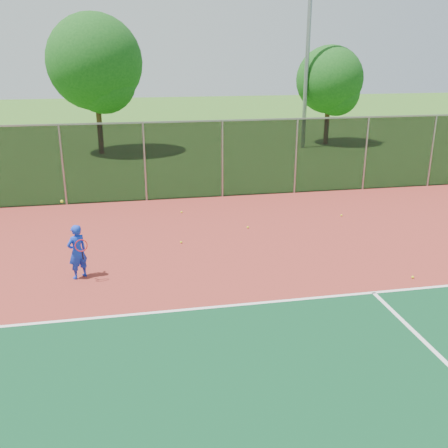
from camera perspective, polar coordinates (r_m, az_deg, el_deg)
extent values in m
plane|color=#30621C|center=(9.47, 13.88, -16.90)|extent=(120.00, 120.00, 0.00)
cube|color=#9C3227|center=(11.00, 9.59, -11.02)|extent=(30.00, 20.00, 0.02)
cube|color=white|center=(12.56, 16.71, -7.51)|extent=(22.00, 0.10, 0.00)
cube|color=black|center=(19.61, -0.19, 7.39)|extent=(30.00, 0.04, 3.00)
cube|color=gray|center=(19.37, -0.19, 11.74)|extent=(30.00, 0.06, 0.06)
imported|color=#1536CD|center=(13.07, -16.43, -3.05)|extent=(0.62, 0.58, 1.42)
cylinder|color=black|center=(12.83, -15.86, -3.47)|extent=(0.03, 0.15, 0.27)
torus|color=#A51414|center=(12.63, -16.01, -2.38)|extent=(0.30, 0.13, 0.29)
sphere|color=yellow|center=(12.79, -18.05, 2.47)|extent=(0.07, 0.07, 0.07)
sphere|color=yellow|center=(15.09, -4.92, -2.08)|extent=(0.07, 0.07, 0.07)
sphere|color=yellow|center=(17.99, 13.27, 0.98)|extent=(0.07, 0.07, 0.07)
sphere|color=yellow|center=(17.94, -4.88, 1.38)|extent=(0.07, 0.07, 0.07)
sphere|color=yellow|center=(13.63, 20.76, -5.70)|extent=(0.07, 0.07, 0.07)
sphere|color=yellow|center=(16.33, 2.74, -0.37)|extent=(0.07, 0.07, 0.07)
cylinder|color=gray|center=(30.53, 9.61, 20.27)|extent=(0.24, 0.24, 12.54)
cylinder|color=#3B2315|center=(29.43, -14.01, 10.60)|extent=(0.30, 0.30, 2.89)
sphere|color=#124613|center=(29.16, -14.59, 17.48)|extent=(5.15, 5.15, 5.15)
sphere|color=#124613|center=(28.87, -13.63, 15.62)|extent=(3.54, 3.54, 3.54)
cylinder|color=#3B2315|center=(32.39, 11.64, 10.94)|extent=(0.30, 0.30, 2.28)
sphere|color=#124613|center=(32.14, 11.98, 15.85)|extent=(4.05, 4.05, 4.05)
sphere|color=#124613|center=(32.06, 12.78, 14.43)|extent=(2.78, 2.78, 2.78)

